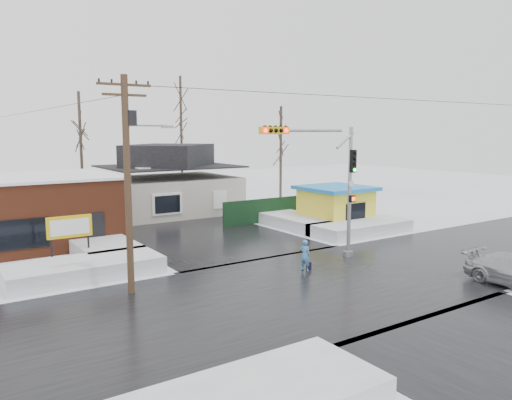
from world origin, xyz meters
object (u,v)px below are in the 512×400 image
marquee_sign (70,228)px  kiosk (336,206)px  traffic_signal (328,175)px  utility_pole (129,172)px  pedestrian (305,256)px

marquee_sign → kiosk: bearing=1.6°
traffic_signal → kiosk: bearing=44.8°
traffic_signal → utility_pole: size_ratio=0.78×
utility_pole → kiosk: bearing=20.4°
utility_pole → kiosk: (17.43, 6.49, -3.65)m
utility_pole → pedestrian: size_ratio=5.86×
marquee_sign → pedestrian: marquee_sign is taller
kiosk → pedestrian: size_ratio=3.00×
traffic_signal → pedestrian: (-2.19, -0.87, -3.77)m
traffic_signal → marquee_sign: traffic_signal is taller
utility_pole → marquee_sign: bearing=100.1°
traffic_signal → marquee_sign: (-11.43, 6.53, -2.62)m
traffic_signal → pedestrian: traffic_signal is taller
traffic_signal → pedestrian: size_ratio=4.56×
traffic_signal → utility_pole: 10.39m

